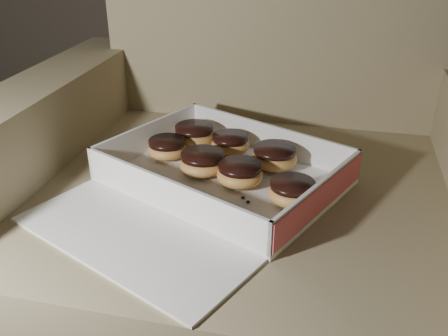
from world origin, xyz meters
The scene contains 14 objects.
armchair centered at (-0.10, 0.95, 0.31)m, with size 0.94×0.80×0.99m.
bakery_box centered at (-0.15, 0.83, 0.45)m, with size 0.53×0.56×0.07m.
donut_a centered at (-0.01, 0.81, 0.47)m, with size 0.08×0.08×0.04m.
donut_b centered at (-0.05, 0.93, 0.47)m, with size 0.08×0.08×0.04m.
donut_c centered at (-0.22, 0.99, 0.47)m, with size 0.08×0.08×0.04m.
donut_d centered at (-0.26, 0.93, 0.47)m, with size 0.07×0.07×0.04m.
donut_e centered at (-0.18, 0.88, 0.47)m, with size 0.08×0.08×0.04m.
donut_f centered at (-0.15, 0.97, 0.47)m, with size 0.07×0.07×0.04m.
donut_g centered at (-0.10, 0.85, 0.47)m, with size 0.08×0.08×0.04m.
crumb_a centered at (0.01, 0.79, 0.45)m, with size 0.01×0.01×0.00m, color black.
crumb_b centered at (-0.24, 0.81, 0.45)m, with size 0.01×0.01×0.00m, color black.
crumb_c centered at (-0.08, 0.80, 0.45)m, with size 0.01×0.01×0.00m, color black.
crumb_d centered at (-0.09, 0.81, 0.45)m, with size 0.01×0.01×0.00m, color black.
crumb_e centered at (-0.19, 0.80, 0.45)m, with size 0.01×0.01×0.00m, color black.
Camera 1 is at (0.04, 0.11, 0.87)m, focal length 40.00 mm.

